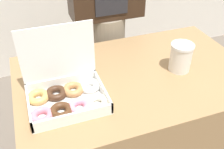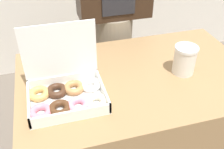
% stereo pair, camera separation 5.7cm
% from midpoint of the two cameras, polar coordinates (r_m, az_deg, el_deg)
% --- Properties ---
extents(table, '(1.08, 0.68, 0.76)m').
position_cam_midpoint_polar(table, '(1.46, 3.24, -12.06)').
color(table, '#99754C').
rests_on(table, ground_plane).
extents(donut_box, '(0.32, 0.24, 0.28)m').
position_cam_midpoint_polar(donut_box, '(1.05, -11.44, -4.03)').
color(donut_box, white).
rests_on(donut_box, table).
extents(coffee_cup, '(0.10, 0.10, 0.13)m').
position_cam_midpoint_polar(coffee_cup, '(1.22, 13.46, 3.67)').
color(coffee_cup, silver).
rests_on(coffee_cup, table).
extents(person_customer, '(0.41, 0.23, 1.58)m').
position_cam_midpoint_polar(person_customer, '(1.59, -2.34, 13.47)').
color(person_customer, gray).
rests_on(person_customer, ground_plane).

